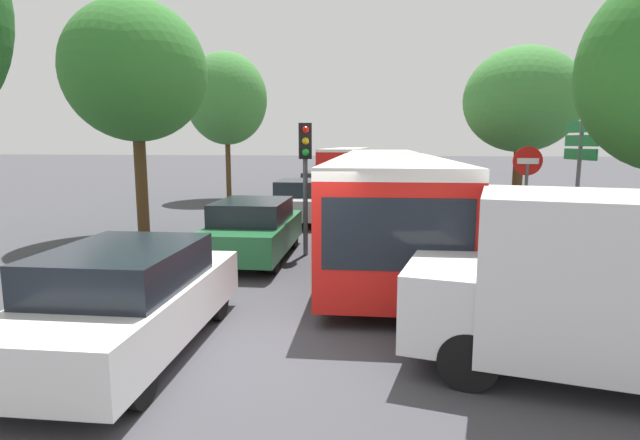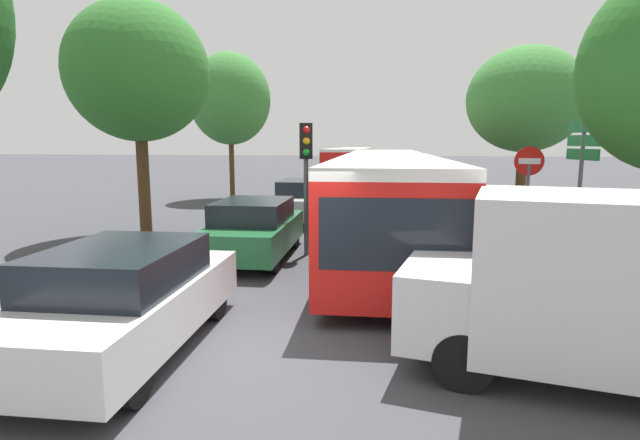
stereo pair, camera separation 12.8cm
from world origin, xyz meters
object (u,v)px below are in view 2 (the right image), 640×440
at_px(queued_car_green, 254,229).
at_px(traffic_light, 306,159).
at_px(city_bus_rear, 350,162).
at_px(no_entry_sign, 528,186).
at_px(tree_left_far, 231,101).
at_px(queued_car_silver, 305,200).
at_px(tree_right_mid, 526,100).
at_px(queued_car_tan, 324,187).
at_px(white_van, 634,285).
at_px(tree_left_mid, 136,75).
at_px(direction_sign_post, 582,156).
at_px(queued_car_white, 125,298).
at_px(articulated_bus, 386,189).

height_order(queued_car_green, traffic_light, traffic_light).
xyz_separation_m(city_bus_rear, queued_car_green, (0.05, -26.90, -0.65)).
relative_size(no_entry_sign, tree_left_far, 0.38).
xyz_separation_m(queued_car_silver, tree_right_mid, (8.14, 2.14, 3.72)).
height_order(queued_car_silver, tree_right_mid, tree_right_mid).
distance_m(queued_car_tan, white_van, 19.01).
xyz_separation_m(queued_car_tan, tree_left_mid, (-4.30, -9.72, 4.16)).
bearing_deg(direction_sign_post, traffic_light, -3.87).
xyz_separation_m(city_bus_rear, queued_car_silver, (0.21, -20.72, -0.63)).
height_order(queued_car_green, white_van, white_van).
relative_size(traffic_light, direction_sign_post, 0.94).
height_order(queued_car_tan, tree_left_mid, tree_left_mid).
bearing_deg(city_bus_rear, queued_car_white, -177.12).
xyz_separation_m(queued_car_green, traffic_light, (1.23, 0.58, 1.74)).
bearing_deg(white_van, city_bus_rear, -67.54).
relative_size(queued_car_tan, traffic_light, 1.26).
distance_m(queued_car_tan, direction_sign_post, 13.57).
distance_m(queued_car_green, tree_right_mid, 12.33).
height_order(queued_car_green, tree_left_far, tree_left_far).
relative_size(city_bus_rear, white_van, 2.16).
relative_size(city_bus_rear, queued_car_white, 2.56).
bearing_deg(articulated_bus, direction_sign_post, 61.54).
bearing_deg(tree_left_far, tree_left_mid, -86.94).
bearing_deg(tree_left_mid, direction_sign_post, -4.75).
distance_m(traffic_light, no_entry_sign, 5.49).
height_order(articulated_bus, queued_car_silver, articulated_bus).
distance_m(traffic_light, tree_right_mid, 10.67).
xyz_separation_m(articulated_bus, white_van, (3.13, -9.62, -0.23)).
xyz_separation_m(queued_car_white, no_entry_sign, (6.87, 6.55, 1.10)).
bearing_deg(city_bus_rear, tree_left_mid, 173.29).
relative_size(city_bus_rear, tree_right_mid, 1.76).
height_order(city_bus_rear, queued_car_green, city_bus_rear).
height_order(articulated_bus, queued_car_green, articulated_bus).
height_order(tree_left_far, tree_right_mid, tree_left_far).
relative_size(tree_left_far, tree_right_mid, 1.13).
distance_m(queued_car_silver, queued_car_tan, 6.01).
bearing_deg(queued_car_silver, no_entry_sign, -131.39).
xyz_separation_m(articulated_bus, direction_sign_post, (4.90, -2.44, 1.10)).
distance_m(articulated_bus, no_entry_sign, 4.68).
distance_m(articulated_bus, traffic_light, 3.97).
height_order(articulated_bus, tree_right_mid, tree_right_mid).
bearing_deg(city_bus_rear, queued_car_tan, -176.62).
relative_size(queued_car_white, tree_right_mid, 0.69).
xyz_separation_m(queued_car_white, queued_car_green, (0.18, 5.78, -0.02)).
bearing_deg(queued_car_green, traffic_light, -66.42).
height_order(queued_car_white, queued_car_green, queued_car_white).
relative_size(articulated_bus, traffic_light, 5.07).
height_order(queued_car_green, queued_car_tan, queued_car_green).
bearing_deg(white_van, queued_car_green, -30.77).
xyz_separation_m(articulated_bus, tree_left_mid, (-7.48, -1.41, 3.44)).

